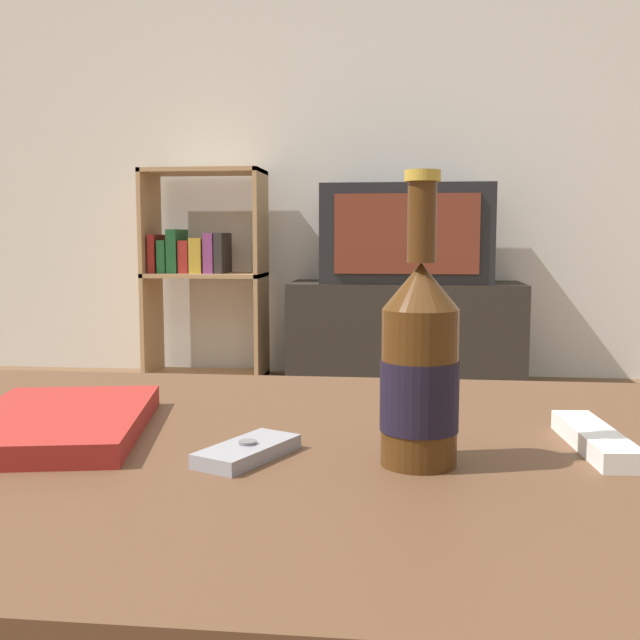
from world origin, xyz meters
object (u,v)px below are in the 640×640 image
Objects in this scene: television at (406,234)px; beer_bottle at (420,366)px; tv_stand at (405,334)px; bookshelf at (201,268)px; table_book at (59,422)px; cell_phone at (248,451)px; remote_control at (595,439)px.

beer_bottle is (0.01, -2.80, -0.13)m from television.
bookshelf reaches higher than tv_stand.
bookshelf is 3.04m from beer_bottle.
table_book is at bearing 170.05° from beer_bottle.
beer_bottle reaches higher than tv_stand.
tv_stand is 3.58× the size of table_book.
table_book is at bearing -171.81° from cell_phone.
bookshelf is 5.97× the size of remote_control.
cell_phone is at bearing -93.11° from television.
tv_stand is at bearing 89.18° from remote_control.
television is 2.81m from cell_phone.
tv_stand is 2.82m from beer_bottle.
tv_stand is 2.77m from table_book.
beer_bottle is at bearing 25.08° from cell_phone.
cell_phone is (-0.15, -2.80, -0.22)m from television.
table_book is (-0.56, -0.00, 0.00)m from remote_control.
bookshelf is 3.38× the size of table_book.
table_book is at bearing -97.75° from tv_stand.
television is 2.80m from beer_bottle.
bookshelf reaches higher than remote_control.
remote_control is (0.18, -2.73, -0.21)m from television.
remote_control is 0.57× the size of table_book.
table_book is at bearing -97.76° from television.
television reaches higher than beer_bottle.
remote_control is at bearing -86.16° from tv_stand.
television is at bearing 89.18° from remote_control.
bookshelf is 2.87m from table_book.
television is 6.28× the size of cell_phone.
television is at bearing 90.18° from beer_bottle.
remote_control reaches higher than tv_stand.
bookshelf is 8.29× the size of cell_phone.
remote_control is 0.56m from table_book.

